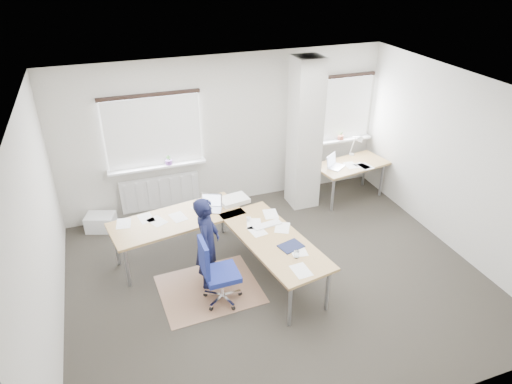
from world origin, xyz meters
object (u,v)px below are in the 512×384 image
object	(u,v)px
desk_main	(227,229)
person	(208,243)
task_chair	(219,284)
desk_side	(351,166)

from	to	relation	value
desk_main	person	xyz separation A→B (m)	(-0.36, -0.27, 0.02)
desk_main	task_chair	xyz separation A→B (m)	(-0.32, -0.70, -0.40)
desk_main	desk_side	bearing A→B (deg)	14.72
task_chair	person	bearing A→B (deg)	93.48
desk_side	person	distance (m)	3.57
desk_main	desk_side	world-z (taller)	desk_side
person	desk_main	bearing A→B (deg)	-28.91
task_chair	desk_side	bearing A→B (deg)	31.75
desk_main	person	world-z (taller)	person
desk_side	person	xyz separation A→B (m)	(-3.21, -1.58, 0.02)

